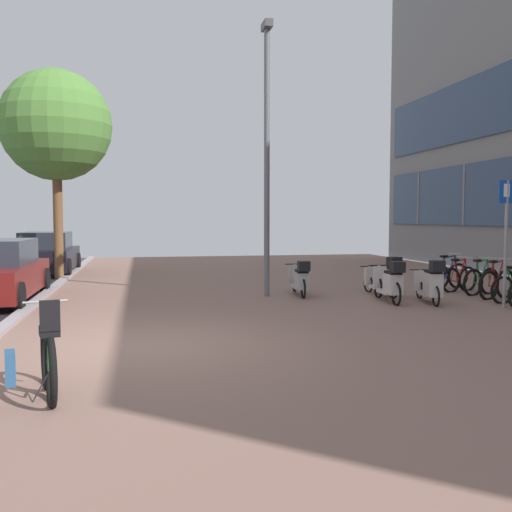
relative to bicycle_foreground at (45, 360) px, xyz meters
name	(u,v)px	position (x,y,z in m)	size (l,w,h in m)	color
ground	(236,343)	(2.48, 2.31, -0.43)	(21.00, 40.00, 0.13)	#2C262A
bicycle_foreground	(45,360)	(0.00, 0.00, 0.00)	(0.59, 1.45, 1.15)	black
bicycle_rack_02	(497,284)	(9.47, 5.82, -0.05)	(1.33, 0.58, 1.01)	black
bicycle_rack_03	(481,281)	(9.50, 6.52, -0.07)	(1.29, 0.53, 0.98)	black
bicycle_rack_04	(459,279)	(9.30, 7.21, -0.08)	(1.28, 0.53, 0.95)	black
bicycle_rack_05	(449,276)	(9.39, 7.91, -0.06)	(1.38, 0.47, 1.00)	black
scooter_near	(300,279)	(4.92, 7.21, 0.01)	(0.54, 1.80, 0.93)	black
scooter_mid	(385,278)	(6.99, 6.75, 0.05)	(0.54, 1.69, 1.03)	black
scooter_far	(390,283)	(6.64, 5.71, 0.05)	(0.52, 1.76, 1.01)	black
scooter_extra	(431,284)	(7.48, 5.37, 0.05)	(0.67, 1.72, 1.04)	black
parked_car_far	(46,254)	(-2.24, 14.56, 0.26)	(1.97, 4.00, 1.45)	black
parking_sign	(506,230)	(8.81, 4.60, 1.28)	(0.40, 0.07, 2.76)	gray
lamp_post	(267,148)	(4.09, 7.35, 3.26)	(0.20, 0.52, 6.69)	slate
street_tree	(56,126)	(-1.55, 12.60, 4.43)	(3.47, 3.47, 6.59)	brown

